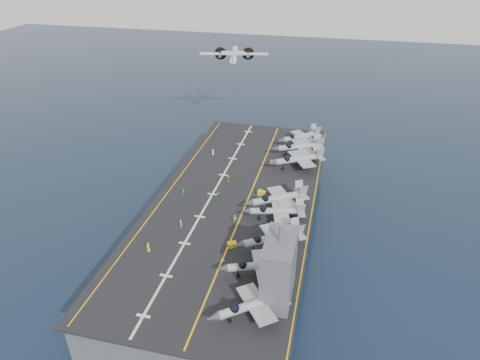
% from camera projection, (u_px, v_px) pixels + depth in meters
% --- Properties ---
extents(ground, '(500.00, 500.00, 0.00)m').
position_uv_depth(ground, '(236.00, 232.00, 109.03)').
color(ground, '#142135').
rests_on(ground, ground).
extents(hull, '(36.00, 90.00, 10.00)m').
position_uv_depth(hull, '(236.00, 216.00, 106.56)').
color(hull, '#56595E').
rests_on(hull, ground).
extents(flight_deck, '(38.00, 92.00, 0.40)m').
position_uv_depth(flight_deck, '(236.00, 198.00, 103.98)').
color(flight_deck, black).
rests_on(flight_deck, hull).
extents(foul_line, '(0.35, 90.00, 0.02)m').
position_uv_depth(foul_line, '(248.00, 199.00, 103.26)').
color(foul_line, gold).
rests_on(foul_line, flight_deck).
extents(landing_centerline, '(0.50, 90.00, 0.02)m').
position_uv_depth(landing_centerline, '(213.00, 194.00, 105.10)').
color(landing_centerline, silver).
rests_on(landing_centerline, flight_deck).
extents(deck_edge_port, '(0.25, 90.00, 0.02)m').
position_uv_depth(deck_edge_port, '(171.00, 189.00, 107.34)').
color(deck_edge_port, gold).
rests_on(deck_edge_port, flight_deck).
extents(deck_edge_stbd, '(0.25, 90.00, 0.02)m').
position_uv_depth(deck_edge_stbd, '(313.00, 207.00, 100.10)').
color(deck_edge_stbd, gold).
rests_on(deck_edge_stbd, flight_deck).
extents(island_superstructure, '(5.00, 10.00, 15.00)m').
position_uv_depth(island_superstructure, '(279.00, 262.00, 71.77)').
color(island_superstructure, '#56595E').
rests_on(island_superstructure, flight_deck).
extents(fighter_jet_0, '(16.94, 16.05, 4.90)m').
position_uv_depth(fighter_jet_0, '(252.00, 304.00, 70.32)').
color(fighter_jet_0, '#A0A8AF').
rests_on(fighter_jet_0, flight_deck).
extents(fighter_jet_1, '(16.65, 13.80, 4.95)m').
position_uv_depth(fighter_jet_1, '(260.00, 265.00, 78.66)').
color(fighter_jet_1, '#A3AAB2').
rests_on(fighter_jet_1, flight_deck).
extents(fighter_jet_2, '(17.97, 16.50, 5.19)m').
position_uv_depth(fighter_jet_2, '(273.00, 237.00, 85.74)').
color(fighter_jet_2, '#8C939B').
rests_on(fighter_jet_2, flight_deck).
extents(fighter_jet_3, '(15.95, 12.54, 4.89)m').
position_uv_depth(fighter_jet_3, '(277.00, 210.00, 94.46)').
color(fighter_jet_3, '#8F989E').
rests_on(fighter_jet_3, flight_deck).
extents(fighter_jet_4, '(18.70, 17.08, 5.41)m').
position_uv_depth(fighter_jet_4, '(279.00, 197.00, 98.73)').
color(fighter_jet_4, gray).
rests_on(fighter_jet_4, flight_deck).
extents(fighter_jet_6, '(19.25, 17.42, 5.57)m').
position_uv_depth(fighter_jet_6, '(299.00, 158.00, 115.93)').
color(fighter_jet_6, '#9EA6AE').
rests_on(fighter_jet_6, flight_deck).
extents(fighter_jet_7, '(18.29, 15.85, 5.34)m').
position_uv_depth(fighter_jet_7, '(300.00, 146.00, 123.00)').
color(fighter_jet_7, gray).
rests_on(fighter_jet_7, flight_deck).
extents(fighter_jet_8, '(17.48, 16.74, 5.07)m').
position_uv_depth(fighter_jet_8, '(301.00, 136.00, 129.55)').
color(fighter_jet_8, '#A2AAB3').
rests_on(fighter_jet_8, flight_deck).
extents(tow_cart_a, '(2.12, 1.82, 1.08)m').
position_uv_depth(tow_cart_a, '(232.00, 245.00, 86.99)').
color(tow_cart_a, yellow).
rests_on(tow_cart_a, flight_deck).
extents(tow_cart_b, '(2.17, 1.64, 1.17)m').
position_uv_depth(tow_cart_b, '(262.00, 193.00, 104.42)').
color(tow_cart_b, yellow).
rests_on(tow_cart_b, flight_deck).
extents(tow_cart_c, '(2.02, 1.56, 1.08)m').
position_uv_depth(tow_cart_c, '(274.00, 163.00, 118.64)').
color(tow_cart_c, gold).
rests_on(tow_cart_c, flight_deck).
extents(crew_0, '(1.48, 1.40, 2.05)m').
position_uv_depth(crew_0, '(148.00, 247.00, 85.50)').
color(crew_0, yellow).
rests_on(crew_0, flight_deck).
extents(crew_1, '(1.33, 1.37, 1.92)m').
position_uv_depth(crew_1, '(181.00, 224.00, 92.58)').
color(crew_1, silver).
rests_on(crew_1, flight_deck).
extents(crew_2, '(1.35, 1.20, 1.89)m').
position_uv_depth(crew_2, '(218.00, 194.00, 103.50)').
color(crew_2, green).
rests_on(crew_2, flight_deck).
extents(crew_3, '(1.09, 0.87, 1.60)m').
position_uv_depth(crew_3, '(183.00, 192.00, 104.38)').
color(crew_3, '#1D8831').
rests_on(crew_3, flight_deck).
extents(crew_4, '(1.21, 0.81, 2.01)m').
position_uv_depth(crew_4, '(228.00, 178.00, 110.25)').
color(crew_4, yellow).
rests_on(crew_4, flight_deck).
extents(crew_5, '(1.29, 1.29, 1.82)m').
position_uv_depth(crew_5, '(213.00, 152.00, 123.65)').
color(crew_5, white).
rests_on(crew_5, flight_deck).
extents(crew_7, '(1.23, 1.04, 1.75)m').
position_uv_depth(crew_7, '(235.00, 219.00, 94.44)').
color(crew_7, silver).
rests_on(crew_7, flight_deck).
extents(transport_plane, '(26.81, 20.93, 5.66)m').
position_uv_depth(transport_plane, '(234.00, 58.00, 149.69)').
color(transport_plane, '#BABCBE').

